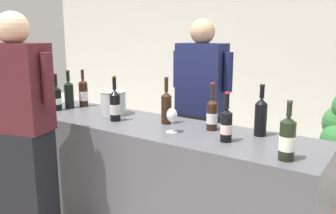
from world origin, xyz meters
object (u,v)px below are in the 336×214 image
at_px(wine_bottle_6, 212,114).
at_px(wine_glass, 172,116).
at_px(wine_bottle_3, 115,105).
at_px(wine_bottle_8, 69,94).
at_px(wine_bottle_4, 57,98).
at_px(wine_bottle_2, 226,125).
at_px(ice_bucket, 113,102).
at_px(wine_bottle_1, 83,93).
at_px(wine_bottle_7, 261,116).
at_px(person_guest, 23,140).
at_px(wine_bottle_0, 287,139).
at_px(person_server, 201,117).
at_px(wine_bottle_5, 166,106).

distance_m(wine_bottle_6, wine_glass, 0.28).
relative_size(wine_bottle_3, wine_bottle_8, 1.03).
distance_m(wine_bottle_4, wine_bottle_8, 0.13).
height_order(wine_bottle_2, ice_bucket, wine_bottle_2).
height_order(wine_bottle_4, wine_bottle_8, wine_bottle_8).
xyz_separation_m(wine_bottle_1, wine_bottle_2, (1.54, -0.24, -0.02)).
bearing_deg(wine_bottle_8, wine_bottle_3, -9.82).
bearing_deg(wine_bottle_6, wine_bottle_7, 9.56).
relative_size(wine_bottle_2, person_guest, 0.18).
bearing_deg(wine_bottle_1, person_guest, -70.93).
distance_m(wine_bottle_4, wine_glass, 1.21).
relative_size(wine_bottle_0, wine_bottle_1, 0.95).
height_order(wine_bottle_4, ice_bucket, wine_bottle_4).
distance_m(wine_bottle_1, person_guest, 0.90).
relative_size(wine_bottle_0, wine_bottle_4, 1.00).
xyz_separation_m(wine_bottle_1, person_server, (0.94, 0.53, -0.20)).
bearing_deg(wine_bottle_8, person_server, 33.57).
distance_m(wine_bottle_5, wine_glass, 0.24).
height_order(wine_bottle_2, wine_glass, wine_bottle_2).
distance_m(wine_bottle_2, wine_bottle_7, 0.28).
height_order(wine_bottle_8, person_guest, person_guest).
bearing_deg(wine_bottle_4, wine_glass, -0.48).
relative_size(wine_bottle_3, wine_bottle_5, 1.01).
height_order(wine_bottle_3, wine_bottle_7, wine_bottle_3).
bearing_deg(ice_bucket, wine_bottle_0, -10.23).
distance_m(wine_bottle_2, wine_bottle_4, 1.61).
relative_size(wine_bottle_4, person_server, 0.19).
bearing_deg(wine_bottle_2, wine_bottle_5, 164.51).
xyz_separation_m(wine_bottle_3, person_server, (0.33, 0.77, -0.20)).
bearing_deg(wine_bottle_4, wine_bottle_1, 74.99).
bearing_deg(wine_bottle_7, wine_bottle_2, -118.04).
bearing_deg(person_server, wine_bottle_6, -55.00).
bearing_deg(wine_bottle_3, person_guest, -118.81).
relative_size(wine_bottle_4, ice_bucket, 1.53).
height_order(wine_bottle_0, wine_bottle_2, wine_bottle_0).
height_order(wine_glass, person_guest, person_guest).
height_order(wine_bottle_3, person_server, person_server).
xyz_separation_m(wine_bottle_7, person_server, (-0.74, 0.53, -0.21)).
bearing_deg(wine_glass, wine_bottle_6, 46.02).
bearing_deg(wine_bottle_3, wine_bottle_8, 170.18).
bearing_deg(wine_bottle_3, wine_bottle_2, -0.23).
height_order(person_server, person_guest, person_guest).
relative_size(wine_bottle_5, person_server, 0.21).
xyz_separation_m(wine_bottle_2, wine_bottle_4, (-1.61, -0.01, 0.00)).
height_order(wine_bottle_5, person_guest, person_guest).
bearing_deg(wine_bottle_8, wine_bottle_6, 2.91).
height_order(wine_bottle_1, wine_bottle_4, wine_bottle_1).
distance_m(wine_bottle_4, person_guest, 0.70).
bearing_deg(wine_bottle_2, wine_glass, -177.76).
height_order(wine_bottle_3, wine_bottle_4, wine_bottle_3).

